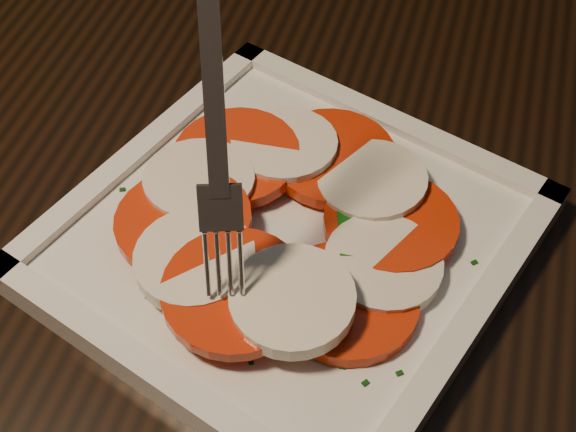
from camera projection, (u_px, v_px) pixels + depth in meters
name	position (u px, v px, depth m)	size (l,w,h in m)	color
ground	(239.00, 342.00, 1.30)	(6.00, 6.00, 0.00)	black
table	(364.00, 290.00, 0.57)	(1.22, 0.83, 0.75)	black
plate	(288.00, 241.00, 0.47)	(0.24, 0.24, 0.01)	white
caprese_salad	(288.00, 221.00, 0.45)	(0.21, 0.20, 0.03)	red
fork	(215.00, 91.00, 0.37)	(0.04, 0.09, 0.18)	white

